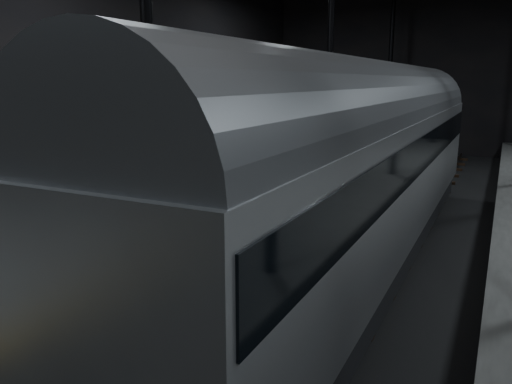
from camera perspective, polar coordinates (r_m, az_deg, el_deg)
The scene contains 6 objects.
ground at distance 13.86m, azimuth 12.30°, elevation -7.80°, with size 44.00×44.00×0.00m, color black.
platform_left at distance 17.01m, azimuth -12.87°, elevation -2.24°, with size 9.00×43.80×1.00m, color #4E4E4C.
tactile_strip at distance 14.62m, azimuth 0.07°, elevation -2.29°, with size 0.50×43.80×0.01m, color olive.
track at distance 13.84m, azimuth 12.32°, elevation -7.54°, with size 2.40×43.00×0.24m.
train at distance 12.93m, azimuth 12.64°, elevation 3.87°, with size 2.88×19.24×5.14m.
woman at distance 12.47m, azimuth -13.18°, elevation -0.84°, with size 0.68×0.45×1.88m, color #A07B62.
Camera 1 is at (3.03, -12.66, 4.77)m, focal length 35.00 mm.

